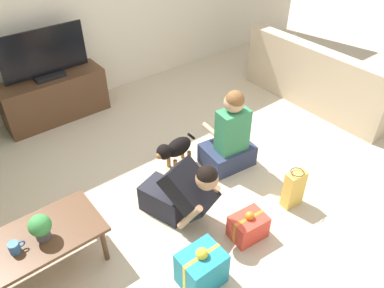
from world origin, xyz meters
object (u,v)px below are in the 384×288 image
Objects in this scene: tabletop_plant at (40,227)px; person_kneeling at (181,192)px; tv at (44,57)px; gift_box_b at (202,268)px; tv_console at (55,98)px; person_sitting at (230,139)px; sofa_right at (322,81)px; coffee_table at (30,245)px; dog at (175,149)px; mug at (15,247)px; gift_box_a at (248,226)px; gift_bag_a at (294,189)px.

person_kneeling is at bearing -9.62° from tabletop_plant.
tv is 2.57× the size of gift_box_b.
person_kneeling is (0.21, -2.38, 0.04)m from tv_console.
sofa_right is at bearing -166.16° from person_sitting.
sofa_right is 1.91× the size of coffee_table.
person_sitting reaches higher than dog.
person_sitting reaches higher than coffee_table.
tv_console reaches higher than mug.
coffee_table is at bearing 154.34° from gift_box_a.
person_sitting is 1.02m from gift_box_a.
person_sitting is 7.80× the size of mug.
sofa_right reaches higher than mug.
tv reaches higher than person_kneeling.
gift_box_b is 1.26m from tabletop_plant.
tv reaches higher than tabletop_plant.
tv_console is 1.85m from dog.
tabletop_plant is at bearing -0.55° from mug.
gift_box_b is at bearing -131.50° from person_kneeling.
coffee_table is 4.93× the size of tabletop_plant.
tabletop_plant is at bearing 136.70° from gift_box_b.
tabletop_plant reaches higher than mug.
person_kneeling is 3.55× the size of tabletop_plant.
gift_bag_a is (0.95, -0.52, -0.13)m from person_kneeling.
coffee_table is 3.32× the size of gift_box_a.
person_sitting is 2.24× the size of gift_bag_a.
sofa_right reaches higher than dog.
person_kneeling is 1.38m from mug.
sofa_right is at bearing -31.00° from tv_console.
coffee_table is 0.86× the size of tv_console.
tv reaches higher than dog.
coffee_table is at bearing 8.42° from person_sitting.
dog reaches higher than gift_box_a.
person_sitting is at bearing 57.35° from gift_box_a.
coffee_table is 1.32m from gift_box_b.
tabletop_plant is at bearing 161.23° from gift_bag_a.
gift_box_b is (-0.06, -3.01, -0.67)m from tv.
person_kneeling reaches higher than coffee_table.
gift_box_a is at bearing 9.10° from gift_box_b.
gift_bag_a is at bearing 1.13° from gift_box_a.
tabletop_plant is at bearing 95.15° from sofa_right.
tv reaches higher than tv_console.
gift_box_b is at bearing -91.21° from tv.
gift_bag_a reaches higher than coffee_table.
gift_box_b is at bearing 110.89° from sofa_right.
tabletop_plant is (-1.15, 0.20, 0.20)m from person_kneeling.
gift_box_a is at bearing 63.91° from person_sitting.
person_sitting is (0.87, 0.30, 0.02)m from person_kneeling.
gift_box_a is 0.79× the size of gift_bag_a.
tv is 3.05m from gift_box_a.
gift_bag_a is at bearing -18.86° from coffee_table.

